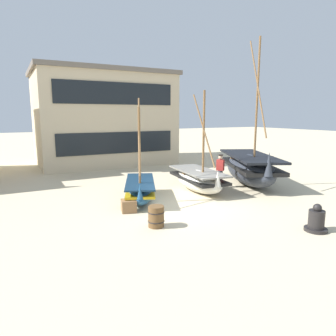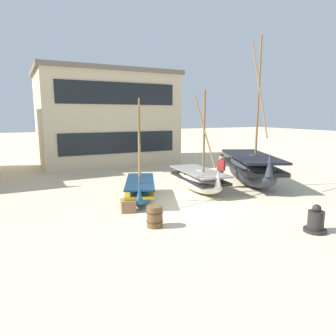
{
  "view_description": "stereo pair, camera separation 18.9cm",
  "coord_description": "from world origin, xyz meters",
  "px_view_note": "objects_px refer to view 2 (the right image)",
  "views": [
    {
      "loc": [
        -5.88,
        -10.19,
        3.62
      ],
      "look_at": [
        0.0,
        1.0,
        1.4
      ],
      "focal_mm": 32.53,
      "sensor_mm": 36.0,
      "label": 1
    },
    {
      "loc": [
        -5.71,
        -10.28,
        3.62
      ],
      "look_at": [
        0.0,
        1.0,
        1.4
      ],
      "focal_mm": 32.53,
      "sensor_mm": 36.0,
      "label": 2
    }
  ],
  "objects_px": {
    "wooden_barrel": "(155,216)",
    "harbor_building_main": "(105,118)",
    "fishing_boat_near_left": "(199,179)",
    "capstan_winch": "(316,221)",
    "fisherman_by_hull": "(221,171)",
    "fishing_boat_far_right": "(140,189)",
    "fishing_boat_centre_large": "(251,168)",
    "cargo_crate": "(128,206)"
  },
  "relations": [
    {
      "from": "fishing_boat_far_right",
      "to": "harbor_building_main",
      "type": "xyz_separation_m",
      "value": [
        1.66,
        11.17,
        2.9
      ]
    },
    {
      "from": "wooden_barrel",
      "to": "cargo_crate",
      "type": "height_order",
      "value": "wooden_barrel"
    },
    {
      "from": "fishing_boat_far_right",
      "to": "harbor_building_main",
      "type": "bearing_deg",
      "value": 81.54
    },
    {
      "from": "fishing_boat_near_left",
      "to": "fisherman_by_hull",
      "type": "xyz_separation_m",
      "value": [
        1.33,
        0.04,
        0.27
      ]
    },
    {
      "from": "capstan_winch",
      "to": "cargo_crate",
      "type": "bearing_deg",
      "value": 134.71
    },
    {
      "from": "fishing_boat_centre_large",
      "to": "wooden_barrel",
      "type": "bearing_deg",
      "value": -154.19
    },
    {
      "from": "fishing_boat_far_right",
      "to": "cargo_crate",
      "type": "distance_m",
      "value": 1.61
    },
    {
      "from": "fisherman_by_hull",
      "to": "fishing_boat_far_right",
      "type": "bearing_deg",
      "value": -176.42
    },
    {
      "from": "cargo_crate",
      "to": "harbor_building_main",
      "type": "height_order",
      "value": "harbor_building_main"
    },
    {
      "from": "harbor_building_main",
      "to": "fisherman_by_hull",
      "type": "bearing_deg",
      "value": -75.71
    },
    {
      "from": "fisherman_by_hull",
      "to": "cargo_crate",
      "type": "bearing_deg",
      "value": -164.28
    },
    {
      "from": "fishing_boat_far_right",
      "to": "wooden_barrel",
      "type": "height_order",
      "value": "fishing_boat_far_right"
    },
    {
      "from": "fishing_boat_centre_large",
      "to": "wooden_barrel",
      "type": "relative_size",
      "value": 10.58
    },
    {
      "from": "fisherman_by_hull",
      "to": "harbor_building_main",
      "type": "xyz_separation_m",
      "value": [
        -2.78,
        10.89,
        2.55
      ]
    },
    {
      "from": "fishing_boat_near_left",
      "to": "wooden_barrel",
      "type": "xyz_separation_m",
      "value": [
        -3.86,
        -3.39,
        -0.21
      ]
    },
    {
      "from": "capstan_winch",
      "to": "harbor_building_main",
      "type": "xyz_separation_m",
      "value": [
        -1.89,
        17.0,
        3.04
      ]
    },
    {
      "from": "capstan_winch",
      "to": "fishing_boat_far_right",
      "type": "bearing_deg",
      "value": 121.33
    },
    {
      "from": "fishing_boat_far_right",
      "to": "fisherman_by_hull",
      "type": "bearing_deg",
      "value": 3.58
    },
    {
      "from": "fishing_boat_near_left",
      "to": "fisherman_by_hull",
      "type": "height_order",
      "value": "fishing_boat_near_left"
    },
    {
      "from": "fishing_boat_centre_large",
      "to": "cargo_crate",
      "type": "bearing_deg",
      "value": -168.14
    },
    {
      "from": "fishing_boat_centre_large",
      "to": "wooden_barrel",
      "type": "height_order",
      "value": "fishing_boat_centre_large"
    },
    {
      "from": "capstan_winch",
      "to": "fishing_boat_near_left",
      "type": "bearing_deg",
      "value": 94.14
    },
    {
      "from": "fishing_boat_centre_large",
      "to": "harbor_building_main",
      "type": "bearing_deg",
      "value": 113.52
    },
    {
      "from": "fishing_boat_near_left",
      "to": "fishing_boat_far_right",
      "type": "xyz_separation_m",
      "value": [
        -3.11,
        -0.24,
        -0.08
      ]
    },
    {
      "from": "fisherman_by_hull",
      "to": "capstan_winch",
      "type": "height_order",
      "value": "fisherman_by_hull"
    },
    {
      "from": "fishing_boat_near_left",
      "to": "fisherman_by_hull",
      "type": "distance_m",
      "value": 1.36
    },
    {
      "from": "fisherman_by_hull",
      "to": "capstan_winch",
      "type": "xyz_separation_m",
      "value": [
        -0.89,
        -6.11,
        -0.49
      ]
    },
    {
      "from": "fishing_boat_centre_large",
      "to": "wooden_barrel",
      "type": "xyz_separation_m",
      "value": [
        -7.14,
        -3.45,
        -0.5
      ]
    },
    {
      "from": "fishing_boat_near_left",
      "to": "harbor_building_main",
      "type": "bearing_deg",
      "value": 97.54
    },
    {
      "from": "fisherman_by_hull",
      "to": "cargo_crate",
      "type": "relative_size",
      "value": 3.08
    },
    {
      "from": "fishing_boat_near_left",
      "to": "wooden_barrel",
      "type": "bearing_deg",
      "value": -138.71
    },
    {
      "from": "wooden_barrel",
      "to": "fishing_boat_near_left",
      "type": "bearing_deg",
      "value": 41.29
    },
    {
      "from": "fishing_boat_centre_large",
      "to": "capstan_winch",
      "type": "height_order",
      "value": "fishing_boat_centre_large"
    },
    {
      "from": "wooden_barrel",
      "to": "cargo_crate",
      "type": "bearing_deg",
      "value": 97.08
    },
    {
      "from": "fisherman_by_hull",
      "to": "capstan_winch",
      "type": "distance_m",
      "value": 6.19
    },
    {
      "from": "fishing_boat_centre_large",
      "to": "capstan_winch",
      "type": "xyz_separation_m",
      "value": [
        -2.84,
        -6.13,
        -0.51
      ]
    },
    {
      "from": "fishing_boat_centre_large",
      "to": "capstan_winch",
      "type": "relative_size",
      "value": 8.33
    },
    {
      "from": "wooden_barrel",
      "to": "harbor_building_main",
      "type": "bearing_deg",
      "value": 80.44
    },
    {
      "from": "cargo_crate",
      "to": "fishing_boat_far_right",
      "type": "bearing_deg",
      "value": 51.72
    },
    {
      "from": "wooden_barrel",
      "to": "fisherman_by_hull",
      "type": "bearing_deg",
      "value": 33.48
    },
    {
      "from": "capstan_winch",
      "to": "wooden_barrel",
      "type": "xyz_separation_m",
      "value": [
        -4.3,
        2.68,
        0.01
      ]
    },
    {
      "from": "fishing_boat_near_left",
      "to": "wooden_barrel",
      "type": "height_order",
      "value": "fishing_boat_near_left"
    }
  ]
}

